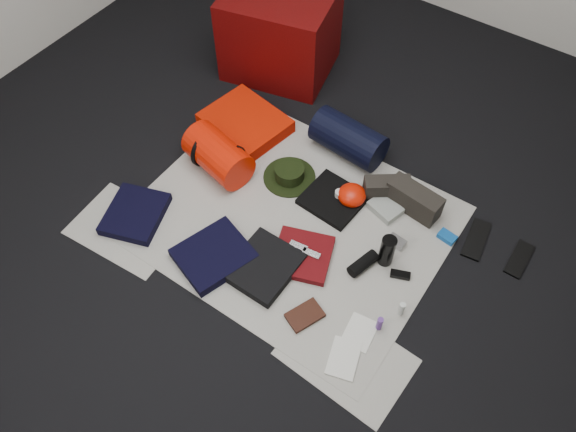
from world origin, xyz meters
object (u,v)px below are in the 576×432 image
Objects in this scene: red_cabinet at (280,32)px; paperback_book at (305,315)px; sleeping_pad at (245,123)px; water_bottle at (387,251)px; stuff_sack at (218,155)px; compact_camera at (396,242)px; navy_duffel at (348,138)px.

red_cabinet is 1.87m from paperback_book.
sleeping_pad is 1.32m from paperback_book.
sleeping_pad is 1.22m from water_bottle.
stuff_sack is 1.10m from compact_camera.
red_cabinet is 1.69× the size of stuff_sack.
sleeping_pad is at bearing 162.72° from paperback_book.
sleeping_pad is 0.65m from navy_duffel.
water_bottle is 0.15m from compact_camera.
stuff_sack is (0.07, -0.35, 0.07)m from sleeping_pad.
red_cabinet reaches higher than paperback_book.
water_bottle is 1.12× the size of paperback_book.
paperback_book is at bearing -40.43° from sleeping_pad.
compact_camera is at bearing -11.11° from sleeping_pad.
sleeping_pad is 1.19m from compact_camera.
navy_duffel reaches higher than paperback_book.
compact_camera is 0.65m from paperback_book.
sleeping_pad is at bearing 102.12° from stuff_sack.
sleeping_pad is at bearing -88.72° from red_cabinet.
red_cabinet is 1.38× the size of sleeping_pad.
stuff_sack is at bearing -89.61° from red_cabinet.
red_cabinet is at bearing 156.16° from navy_duffel.
compact_camera is at bearing 98.24° from paperback_book.
navy_duffel is (0.62, 0.19, 0.07)m from sleeping_pad.
navy_duffel reaches higher than water_bottle.
sleeping_pad is 2.76× the size of paperback_book.
stuff_sack is at bearing -167.89° from compact_camera.
sleeping_pad is at bearing 163.05° from water_bottle.
paperback_book is at bearing -65.28° from navy_duffel.
compact_camera is (1.32, -0.83, -0.25)m from red_cabinet.
navy_duffel is (0.54, 0.53, -0.00)m from stuff_sack.
water_bottle reaches higher than compact_camera.
water_bottle is (1.32, -0.96, -0.17)m from red_cabinet.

